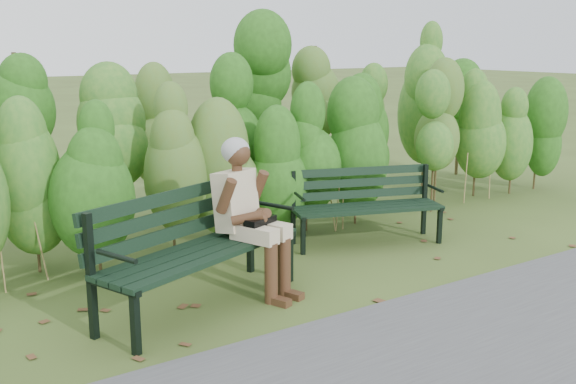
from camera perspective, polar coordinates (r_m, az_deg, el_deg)
ground at (r=6.51m, az=1.73°, el=-7.02°), size 80.00×80.00×0.00m
footpath at (r=5.02m, az=16.89°, el=-13.71°), size 60.00×2.50×0.01m
hedge_band at (r=7.77m, az=-6.23°, el=5.68°), size 11.04×1.67×2.42m
leaf_litter at (r=6.46m, az=-1.14°, el=-7.14°), size 4.86×1.90×0.01m
bench_left at (r=5.68m, az=-8.17°, el=-3.99°), size 2.05×1.27×0.97m
bench_right at (r=7.48m, az=6.47°, el=-0.62°), size 1.73×1.04×0.82m
seated_woman at (r=5.87m, az=-3.39°, el=-1.24°), size 0.62×0.84×1.38m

